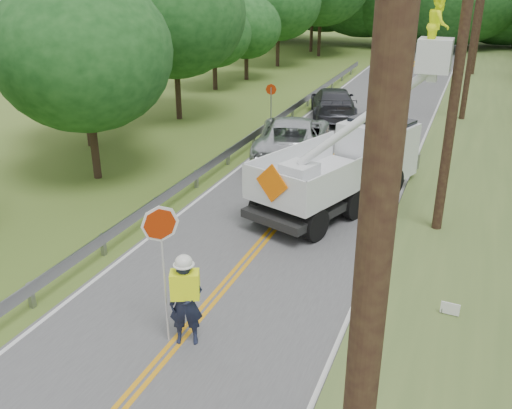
% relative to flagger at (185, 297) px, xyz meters
% --- Properties ---
extents(ground, '(140.00, 140.00, 0.00)m').
position_rel_flagger_xyz_m(ground, '(-0.22, -1.19, -1.22)').
color(ground, '#43611D').
rests_on(ground, ground).
extents(road, '(7.20, 96.00, 0.03)m').
position_rel_flagger_xyz_m(road, '(-0.22, 12.81, -1.21)').
color(road, '#4F4F51').
rests_on(road, ground).
extents(guardrail, '(0.18, 48.00, 0.77)m').
position_rel_flagger_xyz_m(guardrail, '(-4.24, 13.72, -0.66)').
color(guardrail, gray).
rests_on(guardrail, ground).
extents(utility_poles, '(1.60, 43.30, 10.00)m').
position_rel_flagger_xyz_m(utility_poles, '(4.78, 15.83, 4.05)').
color(utility_poles, black).
rests_on(utility_poles, ground).
extents(tall_grass_verge, '(7.00, 96.00, 0.30)m').
position_rel_flagger_xyz_m(tall_grass_verge, '(6.88, 12.81, -1.07)').
color(tall_grass_verge, '#4D6230').
rests_on(tall_grass_verge, ground).
extents(flagger, '(1.17, 0.82, 3.38)m').
position_rel_flagger_xyz_m(flagger, '(0.00, 0.00, 0.00)').
color(flagger, '#191E33').
rests_on(flagger, road).
extents(bucket_truck, '(5.78, 7.92, 7.27)m').
position_rel_flagger_xyz_m(bucket_truck, '(1.71, 9.94, 0.42)').
color(bucket_truck, black).
rests_on(bucket_truck, road).
extents(suv_silver, '(4.53, 7.23, 1.86)m').
position_rel_flagger_xyz_m(suv_silver, '(-2.01, 13.82, -0.27)').
color(suv_silver, silver).
rests_on(suv_silver, road).
extents(suv_darkgrey, '(4.09, 6.30, 1.70)m').
position_rel_flagger_xyz_m(suv_darkgrey, '(-2.15, 21.54, -0.35)').
color(suv_darkgrey, '#37383F').
rests_on(suv_darkgrey, road).
extents(stop_sign_permanent, '(0.56, 0.09, 2.62)m').
position_rel_flagger_xyz_m(stop_sign_permanent, '(-4.21, 16.89, 0.53)').
color(stop_sign_permanent, gray).
rests_on(stop_sign_permanent, ground).
extents(yard_sign, '(0.44, 0.06, 0.64)m').
position_rel_flagger_xyz_m(yard_sign, '(5.51, 2.87, -0.76)').
color(yard_sign, white).
rests_on(yard_sign, ground).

